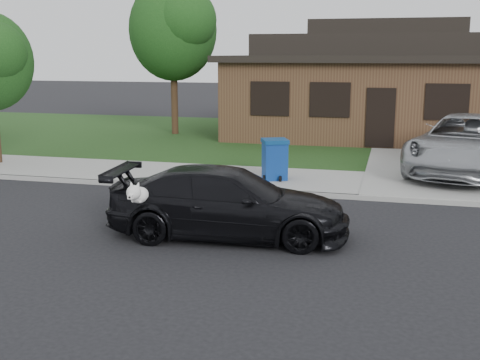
# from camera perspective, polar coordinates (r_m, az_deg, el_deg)

# --- Properties ---
(ground) EXTENTS (120.00, 120.00, 0.00)m
(ground) POSITION_cam_1_polar(r_m,az_deg,el_deg) (12.25, -7.72, -4.59)
(ground) COLOR black
(ground) RESTS_ON ground
(sidewalk) EXTENTS (60.00, 3.00, 0.12)m
(sidewalk) POSITION_cam_1_polar(r_m,az_deg,el_deg) (16.83, -1.33, 0.26)
(sidewalk) COLOR gray
(sidewalk) RESTS_ON ground
(curb) EXTENTS (60.00, 0.12, 0.12)m
(curb) POSITION_cam_1_polar(r_m,az_deg,el_deg) (15.42, -2.84, -0.83)
(curb) COLOR gray
(curb) RESTS_ON ground
(lawn) EXTENTS (60.00, 13.00, 0.13)m
(lawn) POSITION_cam_1_polar(r_m,az_deg,el_deg) (24.51, 3.77, 3.92)
(lawn) COLOR #193814
(lawn) RESTS_ON ground
(driveway) EXTENTS (4.50, 13.00, 0.14)m
(driveway) POSITION_cam_1_polar(r_m,az_deg,el_deg) (21.18, 18.36, 2.10)
(driveway) COLOR gray
(driveway) RESTS_ON ground
(sedan) EXTENTS (4.72, 2.39, 1.33)m
(sedan) POSITION_cam_1_polar(r_m,az_deg,el_deg) (11.46, -1.14, -2.17)
(sedan) COLOR black
(sedan) RESTS_ON ground
(minivan) EXTENTS (4.18, 6.39, 1.64)m
(minivan) POSITION_cam_1_polar(r_m,az_deg,el_deg) (18.11, 20.88, 3.19)
(minivan) COLOR #A0A2A6
(minivan) RESTS_ON driveway
(recycling_bin) EXTENTS (0.86, 0.86, 1.09)m
(recycling_bin) POSITION_cam_1_polar(r_m,az_deg,el_deg) (16.22, 3.31, 2.01)
(recycling_bin) COLOR navy
(recycling_bin) RESTS_ON sidewalk
(house) EXTENTS (12.60, 8.60, 4.65)m
(house) POSITION_cam_1_polar(r_m,az_deg,el_deg) (25.89, 13.51, 8.65)
(house) COLOR #422B1C
(house) RESTS_ON ground
(tree_0) EXTENTS (3.78, 3.60, 6.34)m
(tree_0) POSITION_cam_1_polar(r_m,az_deg,el_deg) (25.34, -6.12, 14.15)
(tree_0) COLOR #332114
(tree_0) RESTS_ON ground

